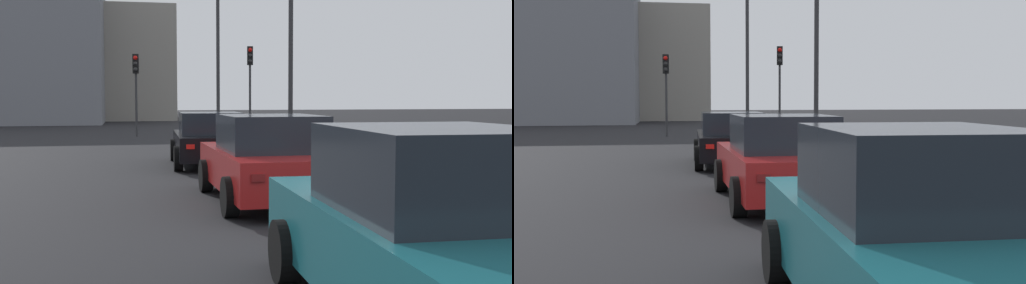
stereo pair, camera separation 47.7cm
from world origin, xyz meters
The scene contains 10 objects.
ground_plane centered at (0.00, 0.00, -0.10)m, with size 160.00×160.00×0.20m, color black.
car_black_lead centered at (9.72, 0.24, 0.71)m, with size 4.25×2.14×1.45m.
car_red_second centered at (3.64, -0.01, 0.75)m, with size 4.34×2.12×1.55m.
car_teal_third centered at (-2.47, 0.04, 0.78)m, with size 4.25×2.03×1.63m.
traffic_light_near_left centered at (22.60, 2.02, 2.78)m, with size 0.32×0.30×3.86m.
traffic_light_near_right centered at (22.63, -3.43, 3.09)m, with size 0.33×0.31×4.31m.
street_lamp_kerbside centered at (21.71, -1.73, 5.09)m, with size 0.56×0.36×8.82m.
street_lamp_far centered at (13.71, -3.09, 4.64)m, with size 0.56×0.36×7.95m.
building_facade_left centered at (46.83, 2.00, 4.50)m, with size 11.53×6.68×9.00m, color gray.
building_facade_center centered at (40.13, 10.00, 5.34)m, with size 11.00×11.85×10.68m, color slate.
Camera 2 is at (-7.12, 1.95, 1.87)m, focal length 43.54 mm.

